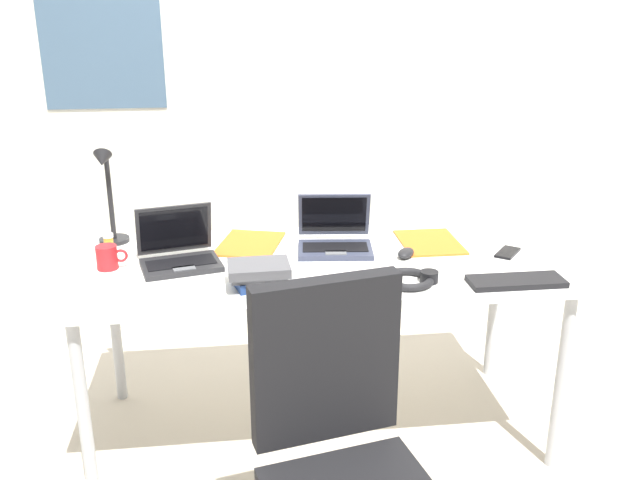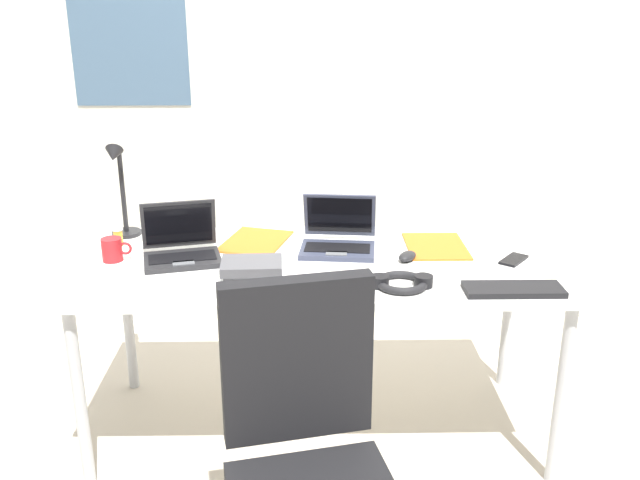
# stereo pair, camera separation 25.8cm
# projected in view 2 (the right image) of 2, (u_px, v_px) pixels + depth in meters

# --- Properties ---
(ground_plane) EXTENTS (12.00, 12.00, 0.00)m
(ground_plane) POSITION_uv_depth(u_px,v_px,m) (320.00, 428.00, 2.85)
(ground_plane) COLOR #B7AD9E
(wall_back) EXTENTS (6.00, 0.13, 2.60)m
(wall_back) POSITION_uv_depth(u_px,v_px,m) (316.00, 77.00, 3.46)
(wall_back) COLOR silver
(wall_back) RESTS_ON ground_plane
(desk) EXTENTS (1.80, 0.80, 0.74)m
(desk) POSITION_uv_depth(u_px,v_px,m) (320.00, 274.00, 2.62)
(desk) COLOR white
(desk) RESTS_ON ground_plane
(desk_lamp) EXTENTS (0.12, 0.18, 0.40)m
(desk_lamp) POSITION_uv_depth(u_px,v_px,m) (120.00, 191.00, 2.79)
(desk_lamp) COLOR black
(desk_lamp) RESTS_ON desk
(laptop_center) EXTENTS (0.31, 0.29, 0.21)m
(laptop_center) POSITION_uv_depth(u_px,v_px,m) (338.00, 239.00, 2.70)
(laptop_center) COLOR #33384C
(laptop_center) RESTS_ON desk
(laptop_front_right) EXTENTS (0.33, 0.29, 0.21)m
(laptop_front_right) POSITION_uv_depth(u_px,v_px,m) (181.00, 248.00, 2.60)
(laptop_front_right) COLOR #232326
(laptop_front_right) RESTS_ON desk
(external_keyboard) EXTENTS (0.33, 0.12, 0.02)m
(external_keyboard) POSITION_uv_depth(u_px,v_px,m) (513.00, 289.00, 2.32)
(external_keyboard) COLOR black
(external_keyboard) RESTS_ON desk
(computer_mouse) EXTENTS (0.10, 0.11, 0.03)m
(computer_mouse) POSITION_uv_depth(u_px,v_px,m) (407.00, 256.00, 2.60)
(computer_mouse) COLOR black
(computer_mouse) RESTS_ON desk
(cell_phone) EXTENTS (0.13, 0.15, 0.01)m
(cell_phone) POSITION_uv_depth(u_px,v_px,m) (514.00, 260.00, 2.59)
(cell_phone) COLOR black
(cell_phone) RESTS_ON desk
(headphones) EXTENTS (0.21, 0.18, 0.04)m
(headphones) POSITION_uv_depth(u_px,v_px,m) (402.00, 282.00, 2.36)
(headphones) COLOR black
(headphones) RESTS_ON desk
(pill_bottle) EXTENTS (0.04, 0.04, 0.08)m
(pill_bottle) POSITION_uv_depth(u_px,v_px,m) (118.00, 236.00, 2.74)
(pill_bottle) COLOR gold
(pill_bottle) RESTS_ON desk
(book_stack) EXTENTS (0.21, 0.17, 0.09)m
(book_stack) POSITION_uv_depth(u_px,v_px,m) (252.00, 271.00, 2.37)
(book_stack) COLOR navy
(book_stack) RESTS_ON desk
(paper_folder_by_keyboard) EXTENTS (0.31, 0.36, 0.01)m
(paper_folder_by_keyboard) POSITION_uv_depth(u_px,v_px,m) (255.00, 241.00, 2.79)
(paper_folder_by_keyboard) COLOR orange
(paper_folder_by_keyboard) RESTS_ON desk
(paper_folder_near_mouse) EXTENTS (0.23, 0.31, 0.01)m
(paper_folder_near_mouse) POSITION_uv_depth(u_px,v_px,m) (436.00, 246.00, 2.74)
(paper_folder_near_mouse) COLOR orange
(paper_folder_near_mouse) RESTS_ON desk
(coffee_mug) EXTENTS (0.11, 0.08, 0.09)m
(coffee_mug) POSITION_uv_depth(u_px,v_px,m) (113.00, 250.00, 2.59)
(coffee_mug) COLOR #B21E23
(coffee_mug) RESTS_ON desk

